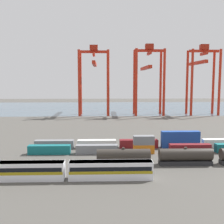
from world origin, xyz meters
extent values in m
plane|color=#4C4944|center=(0.00, 40.00, 0.00)|extent=(420.00, 420.00, 0.00)
cube|color=#475B6B|center=(0.00, 139.41, 0.00)|extent=(400.00, 110.00, 0.01)
cube|color=silver|center=(-28.79, -22.62, 1.95)|extent=(18.04, 3.10, 3.90)
cube|color=#9E8414|center=(-28.79, -22.62, 1.85)|extent=(17.68, 3.14, 0.64)
cube|color=black|center=(-28.79, -22.62, 2.63)|extent=(17.32, 3.13, 0.90)
cube|color=slate|center=(-28.79, -22.62, 3.72)|extent=(17.86, 2.85, 0.36)
cube|color=silver|center=(-9.86, -22.62, 1.95)|extent=(18.04, 3.10, 3.90)
cube|color=#9E8414|center=(-9.86, -22.62, 1.85)|extent=(17.68, 3.14, 0.64)
cube|color=black|center=(-9.86, -22.62, 2.63)|extent=(17.32, 3.13, 0.90)
cube|color=slate|center=(-9.86, -22.62, 3.72)|extent=(17.86, 2.85, 0.36)
cube|color=#232326|center=(-6.40, -12.95, 0.55)|extent=(13.34, 2.50, 1.10)
cylinder|color=#2D2823|center=(-6.40, -12.95, 2.61)|extent=(13.34, 3.03, 3.03)
cylinder|color=#2D2823|center=(-6.40, -12.95, 4.31)|extent=(0.70, 0.70, 0.36)
cube|color=#232326|center=(9.31, -12.95, 0.55)|extent=(13.34, 2.50, 1.10)
cylinder|color=#2D2823|center=(9.31, -12.95, 2.61)|extent=(13.34, 3.03, 3.03)
cylinder|color=#2D2823|center=(9.31, -12.95, 4.31)|extent=(0.70, 0.70, 0.36)
cube|color=#146066|center=(-27.02, -1.43, 1.30)|extent=(12.10, 2.44, 2.60)
cube|color=slate|center=(-13.31, -1.43, 1.30)|extent=(12.10, 2.44, 2.60)
cube|color=orange|center=(0.40, -1.43, 1.30)|extent=(6.04, 2.44, 2.60)
cube|color=slate|center=(0.40, -1.43, 3.90)|extent=(6.04, 2.44, 2.60)
cube|color=maroon|center=(14.11, -1.43, 1.30)|extent=(12.10, 2.44, 2.60)
cube|color=slate|center=(-26.77, 5.35, 1.30)|extent=(12.10, 2.44, 2.60)
cube|color=silver|center=(-13.47, 5.35, 1.30)|extent=(12.10, 2.44, 2.60)
cube|color=maroon|center=(-0.18, 5.35, 1.30)|extent=(12.10, 2.44, 2.60)
cube|color=#1C4299|center=(13.12, 5.35, 1.30)|extent=(12.10, 2.44, 2.60)
cube|color=#1C4299|center=(13.12, 5.35, 3.90)|extent=(12.10, 2.44, 2.60)
cube|color=silver|center=(26.41, 5.35, 1.30)|extent=(12.10, 2.44, 2.60)
cylinder|color=red|center=(-25.48, 86.12, 19.71)|extent=(1.50, 1.50, 39.43)
cylinder|color=red|center=(-8.22, 86.12, 19.71)|extent=(1.50, 1.50, 39.43)
cylinder|color=red|center=(-25.48, 96.35, 19.71)|extent=(1.50, 1.50, 39.43)
cylinder|color=red|center=(-8.22, 96.35, 19.71)|extent=(1.50, 1.50, 39.43)
cube|color=red|center=(-16.85, 91.24, 38.63)|extent=(18.87, 1.20, 1.60)
cube|color=red|center=(-16.85, 91.24, 37.03)|extent=(1.20, 11.84, 1.60)
cube|color=red|center=(-16.85, 104.54, 32.17)|extent=(2.00, 38.01, 2.00)
cube|color=maroon|center=(-16.85, 91.24, 41.03)|extent=(4.80, 4.00, 3.20)
cylinder|color=red|center=(8.59, 86.14, 20.12)|extent=(1.50, 1.50, 40.25)
cylinder|color=red|center=(25.42, 86.14, 20.12)|extent=(1.50, 1.50, 40.25)
cylinder|color=red|center=(8.59, 96.33, 20.12)|extent=(1.50, 1.50, 40.25)
cylinder|color=red|center=(25.42, 96.33, 20.12)|extent=(1.50, 1.50, 40.25)
cube|color=red|center=(17.00, 91.24, 39.45)|extent=(18.43, 1.20, 1.60)
cube|color=red|center=(17.00, 91.24, 37.85)|extent=(1.20, 11.80, 1.60)
cube|color=red|center=(17.00, 104.40, 29.59)|extent=(2.00, 37.62, 2.00)
cube|color=maroon|center=(17.00, 91.24, 41.85)|extent=(4.80, 4.00, 3.20)
cylinder|color=red|center=(42.37, 86.46, 20.06)|extent=(1.50, 1.50, 40.11)
cylinder|color=red|center=(59.35, 86.46, 20.06)|extent=(1.50, 1.50, 40.11)
cylinder|color=red|center=(42.37, 96.01, 20.06)|extent=(1.50, 1.50, 40.11)
cylinder|color=red|center=(59.35, 96.01, 20.06)|extent=(1.50, 1.50, 40.11)
cube|color=red|center=(50.86, 91.24, 39.31)|extent=(18.59, 1.20, 1.60)
cube|color=red|center=(50.86, 91.24, 37.71)|extent=(1.20, 11.16, 1.60)
cube|color=red|center=(50.86, 102.52, 32.83)|extent=(2.00, 32.24, 2.00)
cube|color=maroon|center=(50.86, 91.24, 41.71)|extent=(4.80, 4.00, 3.20)
camera|label=1|loc=(-11.53, -80.86, 21.10)|focal=44.69mm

